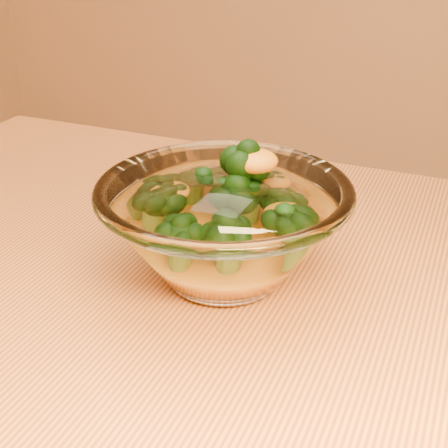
# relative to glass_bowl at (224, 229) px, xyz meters

# --- Properties ---
(glass_bowl) EXTENTS (0.22, 0.22, 0.10)m
(glass_bowl) POSITION_rel_glass_bowl_xyz_m (0.00, 0.00, 0.00)
(glass_bowl) COLOR white
(glass_bowl) RESTS_ON table
(cheese_sauce) EXTENTS (0.12, 0.12, 0.03)m
(cheese_sauce) POSITION_rel_glass_bowl_xyz_m (0.00, 0.00, -0.02)
(cheese_sauce) COLOR orange
(cheese_sauce) RESTS_ON glass_bowl
(broccoli_heap) EXTENTS (0.16, 0.14, 0.09)m
(broccoli_heap) POSITION_rel_glass_bowl_xyz_m (0.00, 0.01, 0.02)
(broccoli_heap) COLOR black
(broccoli_heap) RESTS_ON cheese_sauce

